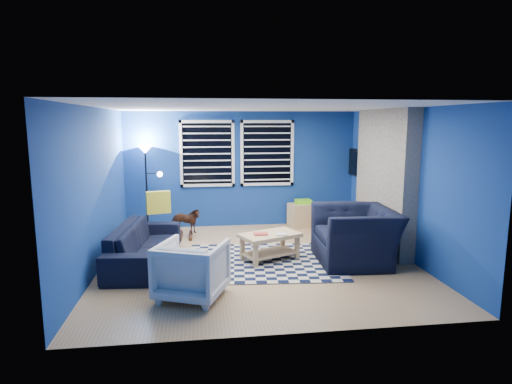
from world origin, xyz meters
TOP-DOWN VIEW (x-y plane):
  - floor at (0.00, 0.00)m, footprint 5.00×5.00m
  - ceiling at (0.00, 0.00)m, footprint 5.00×5.00m
  - wall_back at (0.00, 2.50)m, footprint 5.00×0.00m
  - wall_left at (-2.50, 0.00)m, footprint 0.00×5.00m
  - wall_right at (2.50, 0.00)m, footprint 0.00×5.00m
  - fireplace at (2.36, 0.50)m, footprint 0.65×2.00m
  - window_left at (-0.75, 2.46)m, footprint 1.17×0.06m
  - window_right at (0.55, 2.46)m, footprint 1.17×0.06m
  - tv at (2.45, 2.00)m, footprint 0.07×1.00m
  - rug at (0.08, -0.07)m, footprint 2.65×2.19m
  - sofa at (-1.82, 0.11)m, footprint 2.25×1.05m
  - armchair_big at (1.58, -0.26)m, footprint 1.43×1.27m
  - armchair_bent at (-1.05, -1.36)m, footprint 1.06×1.07m
  - rocking_horse at (-1.23, 1.64)m, footprint 0.40×0.66m
  - coffee_table at (0.21, 0.00)m, footprint 1.10×0.89m
  - cabinet at (1.32, 2.25)m, footprint 0.67×0.52m
  - floor_lamp at (-2.00, 2.25)m, footprint 0.49×0.30m
  - throw_pillow at (-1.67, 1.00)m, footprint 0.44×0.24m

SIDE VIEW (x-z plane):
  - floor at x=0.00m, z-range 0.00..0.00m
  - rug at x=0.08m, z-range 0.00..0.02m
  - cabinet at x=1.32m, z-range -0.03..0.56m
  - sofa at x=-1.82m, z-range 0.00..0.64m
  - coffee_table at x=0.21m, z-range 0.09..0.57m
  - rocking_horse at x=-1.23m, z-range 0.07..0.59m
  - armchair_bent at x=-1.05m, z-range 0.00..0.76m
  - armchair_big at x=1.58m, z-range 0.00..0.89m
  - throw_pillow at x=-1.67m, z-range 0.64..1.04m
  - fireplace at x=2.36m, z-range -0.05..2.45m
  - wall_back at x=0.00m, z-range -1.25..3.75m
  - wall_left at x=-2.50m, z-range -1.25..3.75m
  - wall_right at x=2.50m, z-range -1.25..3.75m
  - tv at x=2.45m, z-range 1.11..1.69m
  - floor_lamp at x=-2.00m, z-range 0.57..2.38m
  - window_left at x=-0.75m, z-range 0.89..2.31m
  - window_right at x=0.55m, z-range 0.89..2.31m
  - ceiling at x=0.00m, z-range 2.50..2.50m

